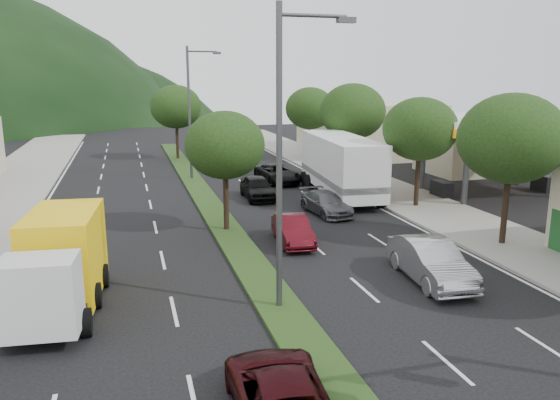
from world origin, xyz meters
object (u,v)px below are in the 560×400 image
object	(u,v)px
streetlight_near	(285,146)
box_truck	(61,265)
tree_r_b	(512,139)
streetlight_mid	(192,107)
tree_med_near	(225,145)
tree_r_d	(353,112)
car_queue_c	(293,230)
sedan_silver	(431,261)
tree_med_far	(176,107)
motorhome	(341,165)
car_queue_d	(277,174)
car_queue_a	(257,188)
suv_maroon	(280,394)
tree_r_c	(420,129)
tree_r_e	(310,108)
car_queue_b	(326,203)

from	to	relation	value
streetlight_near	box_truck	world-z (taller)	streetlight_near
tree_r_b	streetlight_mid	distance (m)	24.09
tree_med_near	tree_r_d	bearing A→B (deg)	45.00
tree_r_d	car_queue_c	size ratio (longest dim) A/B	1.78
streetlight_near	sedan_silver	xyz separation A→B (m)	(6.11, 0.88, -4.77)
tree_med_far	motorhome	size ratio (longest dim) A/B	0.66
tree_med_near	car_queue_d	distance (m)	13.96
tree_r_d	car_queue_c	xyz separation A→B (m)	(-9.36, -14.99, -4.52)
streetlight_near	box_truck	bearing A→B (deg)	163.51
tree_r_d	streetlight_near	size ratio (longest dim) A/B	0.72
streetlight_near	streetlight_mid	xyz separation A→B (m)	(0.00, 25.00, 0.00)
streetlight_near	car_queue_a	distance (m)	17.95
tree_r_b	suv_maroon	distance (m)	17.49
car_queue_a	motorhome	world-z (taller)	motorhome
tree_r_b	car_queue_c	world-z (taller)	tree_r_b
tree_r_b	tree_r_d	world-z (taller)	tree_r_d
motorhome	streetlight_mid	bearing A→B (deg)	139.60
tree_r_c	car_queue_c	distance (m)	11.37
car_queue_a	motorhome	size ratio (longest dim) A/B	0.42
car_queue_c	car_queue_d	xyz separation A→B (m)	(3.42, 15.00, 0.02)
tree_r_e	streetlight_mid	size ratio (longest dim) A/B	0.67
tree_r_d	car_queue_a	bearing A→B (deg)	-150.14
tree_r_b	car_queue_c	bearing A→B (deg)	162.19
streetlight_near	tree_r_e	bearing A→B (deg)	69.77
tree_med_far	car_queue_b	bearing A→B (deg)	-75.53
tree_r_d	motorhome	bearing A→B (deg)	-119.33
streetlight_near	suv_maroon	bearing A→B (deg)	-107.33
car_queue_a	car_queue_d	bearing A→B (deg)	62.24
tree_r_b	suv_maroon	world-z (taller)	tree_r_b
suv_maroon	box_truck	xyz separation A→B (m)	(-5.43, 8.16, 0.85)
suv_maroon	car_queue_a	world-z (taller)	car_queue_a
motorhome	car_queue_c	bearing A→B (deg)	-118.55
tree_r_c	streetlight_mid	bearing A→B (deg)	132.22
tree_r_e	car_queue_d	bearing A→B (deg)	-120.75
tree_r_c	car_queue_b	bearing A→B (deg)	179.91
tree_r_b	car_queue_d	size ratio (longest dim) A/B	1.41
tree_r_d	box_truck	distance (m)	27.78
tree_r_d	tree_r_c	bearing A→B (deg)	-90.00
streetlight_near	streetlight_mid	distance (m)	25.00
tree_r_e	car_queue_c	world-z (taller)	tree_r_e
sedan_silver	motorhome	size ratio (longest dim) A/B	0.47
streetlight_mid	sedan_silver	distance (m)	25.33
tree_r_b	car_queue_b	distance (m)	10.83
tree_r_b	motorhome	bearing A→B (deg)	104.63
tree_med_far	car_queue_c	size ratio (longest dim) A/B	1.72
tree_r_c	tree_r_e	bearing A→B (deg)	90.00
tree_r_c	motorhome	distance (m)	5.98
tree_r_c	car_queue_d	bearing A→B (deg)	120.70
car_queue_b	car_queue_d	xyz separation A→B (m)	(-0.13, 10.00, 0.04)
tree_r_c	car_queue_b	world-z (taller)	tree_r_c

